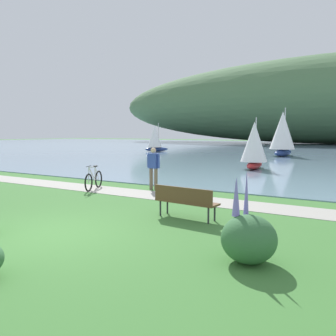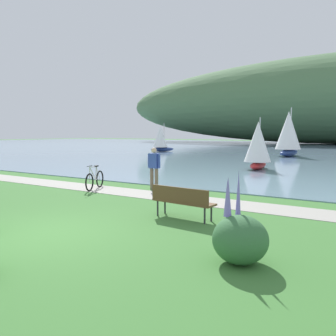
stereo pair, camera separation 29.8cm
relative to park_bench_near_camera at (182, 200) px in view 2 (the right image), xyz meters
name	(u,v)px [view 2 (the right image)]	position (x,y,z in m)	size (l,w,h in m)	color
ground_plane	(44,234)	(-1.97, -2.90, -0.52)	(200.00, 200.00, 0.00)	#3D7533
bay_water	(332,149)	(-1.97, 44.44, -0.50)	(180.00, 80.00, 0.04)	#7A99B2
shoreline_path	(169,197)	(-1.97, 2.51, -0.52)	(60.00, 1.50, 0.01)	#A39E93
park_bench_near_camera	(182,200)	(0.00, 0.00, 0.00)	(1.83, 0.63, 0.88)	brown
bicycle_leaning_near_bench	(95,180)	(-5.48, 2.36, -0.12)	(0.68, 1.68, 1.01)	black
person_at_shoreline	(154,166)	(-3.37, 3.57, 0.46)	(0.61, 0.24, 1.71)	#72604C
echium_bush_beside_closest	(240,238)	(2.48, -2.25, -0.06)	(0.99, 0.99, 1.66)	#386B3D
sailboat_nearest_to_shore	(160,138)	(-18.70, 27.15, 1.12)	(2.55, 2.84, 3.41)	navy
sailboat_mid_bay	(288,133)	(-3.53, 26.19, 1.71)	(2.50, 4.02, 4.65)	navy
sailboat_toward_hillside	(258,145)	(-2.21, 13.11, 1.03)	(1.77, 2.80, 3.22)	#B22323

